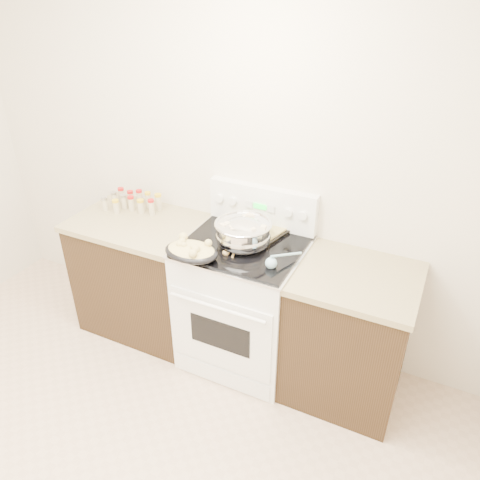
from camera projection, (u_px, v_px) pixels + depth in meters
The scene contains 9 objects.
counter_left at pixel (145, 274), 3.54m from camera, with size 0.93×0.67×0.92m.
counter_right at pixel (348, 335), 2.95m from camera, with size 0.73×0.67×0.92m.
kitchen_range at pixel (243, 301), 3.21m from camera, with size 0.78×0.73×1.22m.
mixing_bowl at pixel (243, 234), 2.92m from camera, with size 0.44×0.44×0.21m.
roasting_pan at pixel (191, 251), 2.81m from camera, with size 0.35×0.25×0.12m.
baking_sheet at pixel (255, 226), 3.15m from camera, with size 0.51×0.41×0.06m.
wooden_spoon at pixel (230, 250), 2.89m from camera, with size 0.08×0.27×0.04m.
blue_ladle at pixel (273, 262), 2.74m from camera, with size 0.16×0.23×0.09m.
spice_jars at pixel (133, 202), 3.44m from camera, with size 0.39×0.23×0.13m.
Camera 1 is at (1.45, -0.89, 2.46)m, focal length 35.00 mm.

